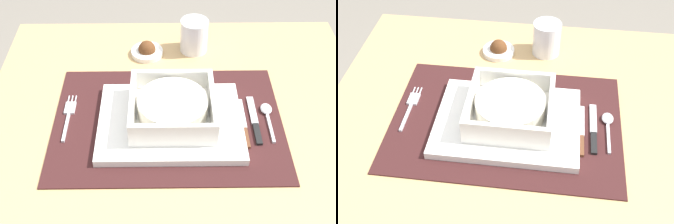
{
  "view_description": "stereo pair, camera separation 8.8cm",
  "coord_description": "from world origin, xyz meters",
  "views": [
    {
      "loc": [
        -0.03,
        -0.69,
        1.37
      ],
      "look_at": [
        -0.02,
        -0.05,
        0.76
      ],
      "focal_mm": 46.46,
      "sensor_mm": 36.0,
      "label": 1
    },
    {
      "loc": [
        0.06,
        -0.68,
        1.37
      ],
      "look_at": [
        -0.02,
        -0.05,
        0.76
      ],
      "focal_mm": 46.46,
      "sensor_mm": 36.0,
      "label": 2
    }
  ],
  "objects": [
    {
      "name": "porridge_bowl",
      "position": [
        -0.01,
        -0.05,
        0.77
      ],
      "size": [
        0.17,
        0.17,
        0.05
      ],
      "color": "white",
      "rests_on": "serving_plate"
    },
    {
      "name": "dining_table",
      "position": [
        0.0,
        0.0,
        0.6
      ],
      "size": [
        0.83,
        0.66,
        0.73
      ],
      "color": "tan",
      "rests_on": "ground"
    },
    {
      "name": "butter_knife",
      "position": [
        0.16,
        -0.06,
        0.73
      ],
      "size": [
        0.01,
        0.14,
        0.01
      ],
      "rotation": [
        0.0,
        0.0,
        -0.04
      ],
      "color": "black",
      "rests_on": "placemat"
    },
    {
      "name": "condiment_saucer",
      "position": [
        -0.07,
        0.19,
        0.74
      ],
      "size": [
        0.08,
        0.08,
        0.04
      ],
      "color": "white",
      "rests_on": "dining_table"
    },
    {
      "name": "fork",
      "position": [
        -0.23,
        -0.03,
        0.73
      ],
      "size": [
        0.02,
        0.14,
        0.0
      ],
      "rotation": [
        0.0,
        0.0,
        0.02
      ],
      "color": "silver",
      "rests_on": "placemat"
    },
    {
      "name": "serving_plate",
      "position": [
        -0.02,
        -0.06,
        0.74
      ],
      "size": [
        0.29,
        0.22,
        0.02
      ],
      "primitive_type": "cube",
      "color": "white",
      "rests_on": "placemat"
    },
    {
      "name": "spoon",
      "position": [
        0.19,
        -0.03,
        0.73
      ],
      "size": [
        0.02,
        0.11,
        0.01
      ],
      "rotation": [
        0.0,
        0.0,
        0.01
      ],
      "color": "silver",
      "rests_on": "placemat"
    },
    {
      "name": "drinking_glass",
      "position": [
        0.04,
        0.21,
        0.76
      ],
      "size": [
        0.07,
        0.07,
        0.08
      ],
      "color": "white",
      "rests_on": "dining_table"
    },
    {
      "name": "placemat",
      "position": [
        -0.02,
        -0.05,
        0.73
      ],
      "size": [
        0.47,
        0.34,
        0.0
      ],
      "primitive_type": "cube",
      "color": "#381919",
      "rests_on": "dining_table"
    },
    {
      "name": "bread_knife",
      "position": [
        0.13,
        -0.07,
        0.73
      ],
      "size": [
        0.01,
        0.14,
        0.01
      ],
      "rotation": [
        0.0,
        0.0,
        -0.02
      ],
      "color": "#59331E",
      "rests_on": "placemat"
    }
  ]
}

